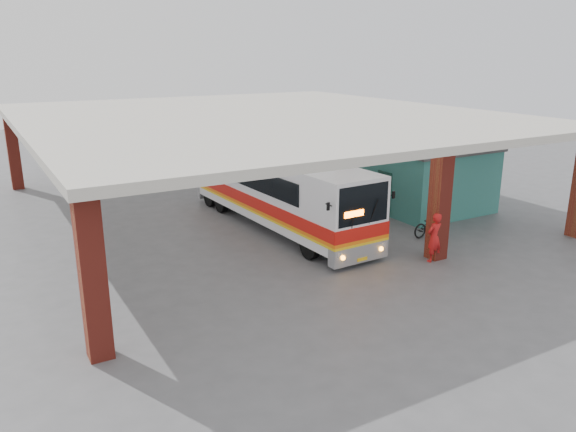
% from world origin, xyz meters
% --- Properties ---
extents(ground, '(90.00, 90.00, 0.00)m').
position_xyz_m(ground, '(0.00, 0.00, 0.00)').
color(ground, '#515154').
rests_on(ground, ground).
extents(brick_columns, '(20.10, 21.60, 4.35)m').
position_xyz_m(brick_columns, '(1.43, 5.00, 2.17)').
color(brick_columns, maroon).
rests_on(brick_columns, ground).
extents(canopy_roof, '(21.00, 23.00, 0.30)m').
position_xyz_m(canopy_roof, '(0.50, 6.50, 4.50)').
color(canopy_roof, beige).
rests_on(canopy_roof, brick_columns).
extents(shop_building, '(5.20, 8.20, 3.11)m').
position_xyz_m(shop_building, '(7.49, 4.00, 1.56)').
color(shop_building, teal).
rests_on(shop_building, ground).
extents(coach_bus, '(2.97, 11.89, 3.43)m').
position_xyz_m(coach_bus, '(-0.28, 3.38, 1.71)').
color(coach_bus, white).
rests_on(coach_bus, ground).
extents(motorcycle, '(1.94, 0.78, 1.00)m').
position_xyz_m(motorcycle, '(4.70, -0.94, 0.50)').
color(motorcycle, black).
rests_on(motorcycle, ground).
extents(pedestrian, '(0.71, 0.50, 1.85)m').
position_xyz_m(pedestrian, '(2.67, -3.21, 0.92)').
color(pedestrian, red).
rests_on(pedestrian, ground).
extents(red_chair, '(0.59, 0.59, 0.88)m').
position_xyz_m(red_chair, '(5.10, 8.47, 0.40)').
color(red_chair, '#B2131B').
rests_on(red_chair, ground).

